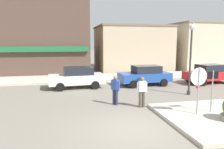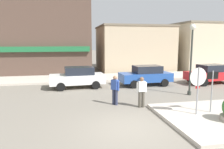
% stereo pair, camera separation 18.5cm
% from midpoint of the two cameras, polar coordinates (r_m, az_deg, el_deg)
% --- Properties ---
extents(ground_plane, '(160.00, 160.00, 0.00)m').
position_cam_midpoint_polar(ground_plane, '(8.96, 5.63, -13.85)').
color(ground_plane, gray).
extents(kerb_far, '(80.00, 4.00, 0.15)m').
position_cam_midpoint_polar(kerb_far, '(20.41, -4.41, -0.86)').
color(kerb_far, beige).
rests_on(kerb_far, ground).
extents(stop_sign, '(0.82, 0.08, 2.30)m').
position_cam_midpoint_polar(stop_sign, '(10.49, 21.98, -2.47)').
color(stop_sign, '#9E9EA3').
rests_on(stop_sign, ground).
extents(one_way_sign, '(0.60, 0.06, 2.10)m').
position_cam_midpoint_polar(one_way_sign, '(11.10, 25.09, -3.05)').
color(one_way_sign, '#9E9EA3').
rests_on(one_way_sign, ground).
extents(lamp_post, '(0.36, 0.36, 4.54)m').
position_cam_midpoint_polar(lamp_post, '(14.70, 20.43, 6.27)').
color(lamp_post, '#333833').
rests_on(lamp_post, ground).
extents(parked_car_nearest, '(4.10, 2.07, 1.56)m').
position_cam_midpoint_polar(parked_car_nearest, '(16.39, -8.62, -0.66)').
color(parked_car_nearest, white).
rests_on(parked_car_nearest, ground).
extents(parked_car_second, '(4.08, 2.04, 1.56)m').
position_cam_midpoint_polar(parked_car_second, '(17.32, 9.12, -0.18)').
color(parked_car_second, '#234C9E').
rests_on(parked_car_second, ground).
extents(parked_car_third, '(4.17, 2.23, 1.56)m').
position_cam_midpoint_polar(parked_car_third, '(19.69, 24.55, 0.20)').
color(parked_car_third, red).
rests_on(parked_car_third, ground).
extents(pedestrian_crossing_near, '(0.55, 0.23, 1.61)m').
position_cam_midpoint_polar(pedestrian_crossing_near, '(11.49, 8.20, -4.32)').
color(pedestrian_crossing_near, '#4C473D').
rests_on(pedestrian_crossing_near, ground).
extents(pedestrian_crossing_far, '(0.43, 0.47, 1.61)m').
position_cam_midpoint_polar(pedestrian_crossing_far, '(11.83, 1.24, -3.85)').
color(pedestrian_crossing_far, '#2D334C').
rests_on(pedestrian_crossing_far, ground).
extents(building_corner_shop, '(10.25, 8.21, 8.58)m').
position_cam_midpoint_polar(building_corner_shop, '(25.97, -17.24, 10.14)').
color(building_corner_shop, brown).
rests_on(building_corner_shop, ground).
extents(building_storefront_left_near, '(8.51, 7.28, 5.28)m').
position_cam_midpoint_polar(building_storefront_left_near, '(27.34, 5.72, 6.92)').
color(building_storefront_left_near, tan).
rests_on(building_storefront_left_near, ground).
extents(building_storefront_left_mid, '(9.07, 7.00, 5.69)m').
position_cam_midpoint_polar(building_storefront_left_mid, '(30.95, 23.70, 6.81)').
color(building_storefront_left_mid, beige).
rests_on(building_storefront_left_mid, ground).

